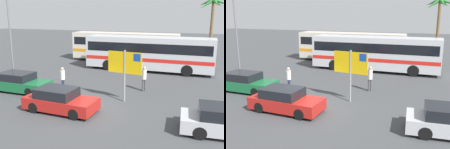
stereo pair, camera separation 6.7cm
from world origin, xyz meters
TOP-DOWN VIEW (x-y plane):
  - ground at (0.00, 0.00)m, footprint 120.00×120.00m
  - bus_front_coach at (1.33, 11.17)m, footprint 11.73×2.50m
  - bus_rear_coach at (-2.20, 14.97)m, footprint 11.73×2.50m
  - ferry_sign at (1.92, 2.01)m, footprint 2.19×0.36m
  - car_green at (-5.64, 1.57)m, footprint 4.32×1.78m
  - car_red at (-0.99, -0.73)m, footprint 4.12×1.86m
  - pedestrian_by_bus at (2.49, 4.60)m, footprint 0.32×0.32m
  - pedestrian_crossing_lot at (-2.83, 2.69)m, footprint 0.32×0.32m
  - lamp_post_left_side at (-8.09, 3.87)m, footprint 0.56×0.20m
  - palm_tree_seaside at (6.73, 17.13)m, footprint 3.37×3.41m

SIDE VIEW (x-z plane):
  - ground at x=0.00m, z-range 0.00..0.00m
  - car_red at x=-0.99m, z-range -0.03..1.30m
  - car_green at x=-5.64m, z-range -0.03..1.30m
  - pedestrian_crossing_lot at x=-2.83m, z-range 0.15..1.84m
  - pedestrian_by_bus at x=2.49m, z-range 0.16..1.92m
  - bus_front_coach at x=1.33m, z-range 0.20..3.37m
  - bus_rear_coach at x=-2.20m, z-range 0.20..3.37m
  - ferry_sign at x=1.92m, z-range 0.73..3.93m
  - lamp_post_left_side at x=-8.09m, z-range 0.32..7.00m
  - palm_tree_seaside at x=6.73m, z-range 2.04..8.91m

